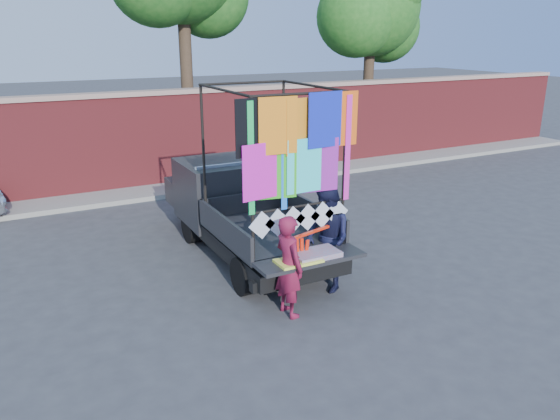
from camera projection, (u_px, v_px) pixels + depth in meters
name	position (u px, v px, depth m)	size (l,w,h in m)	color
ground	(291.00, 280.00, 9.38)	(90.00, 90.00, 0.00)	#38383A
brick_wall	(168.00, 138.00, 14.87)	(30.00, 0.45, 2.61)	maroon
curb	(179.00, 188.00, 14.68)	(30.00, 1.20, 0.12)	gray
tree_right	(374.00, 10.00, 18.06)	(4.20, 3.30, 6.62)	#38281C
pickup_truck	(236.00, 206.00, 10.67)	(2.05, 5.14, 3.24)	black
woman	(289.00, 266.00, 8.02)	(0.57, 0.37, 1.56)	maroon
man	(327.00, 239.00, 8.81)	(0.85, 0.67, 1.76)	black
streamer_bundle	(304.00, 245.00, 8.32)	(0.87, 0.29, 0.62)	red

